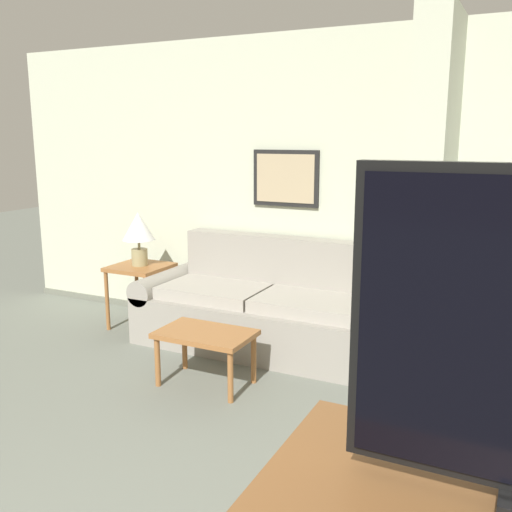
{
  "coord_description": "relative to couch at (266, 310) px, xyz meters",
  "views": [
    {
      "loc": [
        1.19,
        -0.61,
        1.75
      ],
      "look_at": [
        -0.27,
        2.38,
        1.05
      ],
      "focal_mm": 40.0,
      "sensor_mm": 36.0,
      "label": 1
    }
  ],
  "objects": [
    {
      "name": "wall_back",
      "position": [
        0.75,
        0.47,
        0.98
      ],
      "size": [
        7.46,
        0.16,
        2.6
      ],
      "color": "beige",
      "rests_on": "ground_plane"
    },
    {
      "name": "wall_partition_pillar",
      "position": [
        1.28,
        0.05,
        0.98
      ],
      "size": [
        0.24,
        0.73,
        2.6
      ],
      "color": "beige",
      "rests_on": "ground_plane"
    },
    {
      "name": "couch",
      "position": [
        0.0,
        0.0,
        0.0
      ],
      "size": [
        2.18,
        0.84,
        0.9
      ],
      "color": "gray",
      "rests_on": "ground_plane"
    },
    {
      "name": "coffee_table",
      "position": [
        -0.06,
        -0.88,
        0.03
      ],
      "size": [
        0.67,
        0.43,
        0.4
      ],
      "color": "#996033",
      "rests_on": "ground_plane"
    },
    {
      "name": "side_table",
      "position": [
        -1.26,
        -0.05,
        0.18
      ],
      "size": [
        0.5,
        0.5,
        0.59
      ],
      "color": "#996033",
      "rests_on": "ground_plane"
    },
    {
      "name": "table_lamp",
      "position": [
        -1.26,
        -0.05,
        0.6
      ],
      "size": [
        0.3,
        0.3,
        0.49
      ],
      "color": "tan",
      "rests_on": "side_table"
    }
  ]
}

